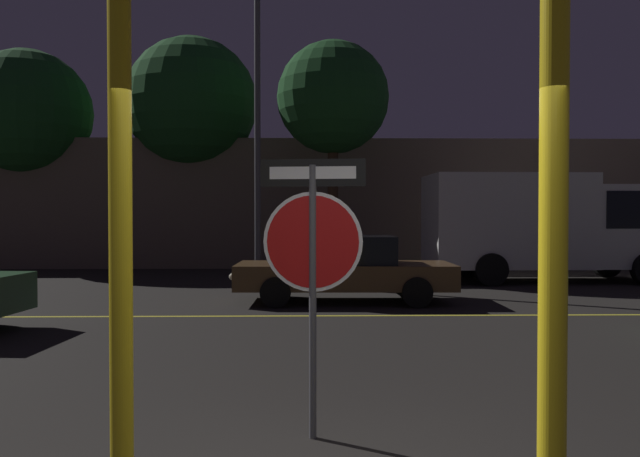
{
  "coord_description": "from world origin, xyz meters",
  "views": [
    {
      "loc": [
        -0.16,
        -3.27,
        1.79
      ],
      "look_at": [
        0.0,
        4.51,
        1.63
      ],
      "focal_mm": 35.0,
      "sensor_mm": 36.0,
      "label": 1
    }
  ],
  "objects_px": {
    "delivery_truck": "(558,222)",
    "tree_0": "(28,113)",
    "yellow_pole_left": "(120,218)",
    "street_lamp": "(257,109)",
    "stop_sign": "(313,242)",
    "tree_2": "(333,99)",
    "yellow_pole_right": "(553,227)",
    "tree_1": "(192,104)",
    "passing_car_2": "(346,269)"
  },
  "relations": [
    {
      "from": "yellow_pole_left",
      "to": "passing_car_2",
      "type": "height_order",
      "value": "yellow_pole_left"
    },
    {
      "from": "delivery_truck",
      "to": "stop_sign",
      "type": "bearing_deg",
      "value": -30.66
    },
    {
      "from": "stop_sign",
      "to": "tree_1",
      "type": "distance_m",
      "value": 17.71
    },
    {
      "from": "stop_sign",
      "to": "yellow_pole_right",
      "type": "xyz_separation_m",
      "value": [
        1.32,
        -1.56,
        0.15
      ]
    },
    {
      "from": "stop_sign",
      "to": "yellow_pole_left",
      "type": "distance_m",
      "value": 1.83
    },
    {
      "from": "street_lamp",
      "to": "tree_2",
      "type": "distance_m",
      "value": 3.3
    },
    {
      "from": "delivery_truck",
      "to": "tree_0",
      "type": "bearing_deg",
      "value": -107.07
    },
    {
      "from": "tree_0",
      "to": "tree_1",
      "type": "bearing_deg",
      "value": 1.35
    },
    {
      "from": "tree_0",
      "to": "tree_1",
      "type": "height_order",
      "value": "tree_1"
    },
    {
      "from": "tree_1",
      "to": "tree_2",
      "type": "distance_m",
      "value": 5.6
    },
    {
      "from": "yellow_pole_right",
      "to": "tree_1",
      "type": "xyz_separation_m",
      "value": [
        -5.35,
        18.31,
        3.94
      ]
    },
    {
      "from": "stop_sign",
      "to": "street_lamp",
      "type": "distance_m",
      "value": 11.86
    },
    {
      "from": "stop_sign",
      "to": "delivery_truck",
      "type": "distance_m",
      "value": 13.65
    },
    {
      "from": "yellow_pole_left",
      "to": "tree_0",
      "type": "height_order",
      "value": "tree_0"
    },
    {
      "from": "stop_sign",
      "to": "tree_0",
      "type": "bearing_deg",
      "value": 127.86
    },
    {
      "from": "stop_sign",
      "to": "tree_2",
      "type": "height_order",
      "value": "tree_2"
    },
    {
      "from": "passing_car_2",
      "to": "tree_1",
      "type": "distance_m",
      "value": 11.25
    },
    {
      "from": "yellow_pole_right",
      "to": "delivery_truck",
      "type": "xyz_separation_m",
      "value": [
        5.47,
        13.4,
        -0.12
      ]
    },
    {
      "from": "delivery_truck",
      "to": "tree_0",
      "type": "distance_m",
      "value": 17.47
    },
    {
      "from": "street_lamp",
      "to": "tree_1",
      "type": "relative_size",
      "value": 1.0
    },
    {
      "from": "yellow_pole_left",
      "to": "tree_1",
      "type": "height_order",
      "value": "tree_1"
    },
    {
      "from": "tree_2",
      "to": "yellow_pole_right",
      "type": "bearing_deg",
      "value": -87.85
    },
    {
      "from": "tree_0",
      "to": "tree_1",
      "type": "distance_m",
      "value": 5.59
    },
    {
      "from": "yellow_pole_left",
      "to": "yellow_pole_right",
      "type": "relative_size",
      "value": 1.03
    },
    {
      "from": "yellow_pole_right",
      "to": "street_lamp",
      "type": "distance_m",
      "value": 13.52
    },
    {
      "from": "tree_1",
      "to": "delivery_truck",
      "type": "bearing_deg",
      "value": -24.39
    },
    {
      "from": "tree_1",
      "to": "stop_sign",
      "type": "bearing_deg",
      "value": -76.47
    },
    {
      "from": "passing_car_2",
      "to": "street_lamp",
      "type": "xyz_separation_m",
      "value": [
        -2.11,
        3.51,
        3.89
      ]
    },
    {
      "from": "yellow_pole_left",
      "to": "street_lamp",
      "type": "height_order",
      "value": "street_lamp"
    },
    {
      "from": "yellow_pole_left",
      "to": "tree_2",
      "type": "bearing_deg",
      "value": 83.11
    },
    {
      "from": "delivery_truck",
      "to": "tree_1",
      "type": "bearing_deg",
      "value": -115.22
    },
    {
      "from": "tree_2",
      "to": "stop_sign",
      "type": "bearing_deg",
      "value": -93.08
    },
    {
      "from": "passing_car_2",
      "to": "street_lamp",
      "type": "distance_m",
      "value": 5.65
    },
    {
      "from": "yellow_pole_left",
      "to": "passing_car_2",
      "type": "distance_m",
      "value": 9.58
    },
    {
      "from": "yellow_pole_right",
      "to": "passing_car_2",
      "type": "height_order",
      "value": "yellow_pole_right"
    },
    {
      "from": "tree_0",
      "to": "stop_sign",
      "type": "bearing_deg",
      "value": -59.98
    },
    {
      "from": "yellow_pole_right",
      "to": "tree_1",
      "type": "bearing_deg",
      "value": 106.3
    },
    {
      "from": "tree_1",
      "to": "street_lamp",
      "type": "bearing_deg",
      "value": -63.31
    },
    {
      "from": "stop_sign",
      "to": "tree_2",
      "type": "bearing_deg",
      "value": 94.76
    },
    {
      "from": "yellow_pole_right",
      "to": "delivery_truck",
      "type": "distance_m",
      "value": 14.47
    },
    {
      "from": "yellow_pole_left",
      "to": "yellow_pole_right",
      "type": "bearing_deg",
      "value": -2.67
    },
    {
      "from": "stop_sign",
      "to": "street_lamp",
      "type": "height_order",
      "value": "street_lamp"
    },
    {
      "from": "street_lamp",
      "to": "tree_1",
      "type": "xyz_separation_m",
      "value": [
        -2.69,
        5.36,
        1.1
      ]
    },
    {
      "from": "yellow_pole_left",
      "to": "yellow_pole_right",
      "type": "xyz_separation_m",
      "value": [
        2.42,
        -0.11,
        -0.05
      ]
    },
    {
      "from": "stop_sign",
      "to": "delivery_truck",
      "type": "xyz_separation_m",
      "value": [
        6.79,
        11.84,
        0.04
      ]
    },
    {
      "from": "yellow_pole_left",
      "to": "delivery_truck",
      "type": "bearing_deg",
      "value": 59.28
    },
    {
      "from": "delivery_truck",
      "to": "yellow_pole_right",
      "type": "bearing_deg",
      "value": -23.03
    },
    {
      "from": "yellow_pole_right",
      "to": "street_lamp",
      "type": "bearing_deg",
      "value": 101.61
    },
    {
      "from": "yellow_pole_left",
      "to": "tree_0",
      "type": "bearing_deg",
      "value": 115.21
    },
    {
      "from": "delivery_truck",
      "to": "tree_0",
      "type": "height_order",
      "value": "tree_0"
    }
  ]
}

